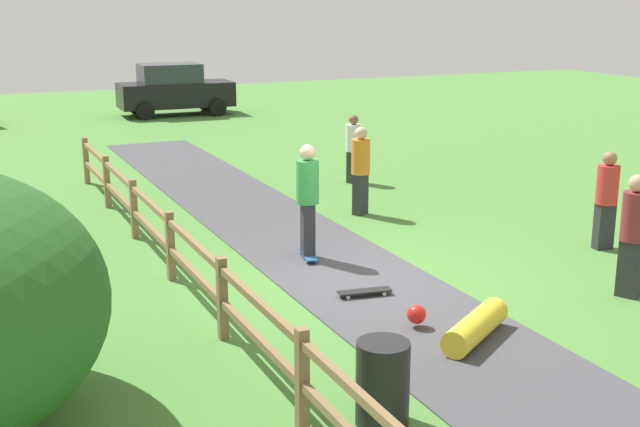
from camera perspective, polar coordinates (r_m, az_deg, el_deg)
ground_plane at (r=13.06m, az=2.52°, el=-4.65°), size 60.00×60.00×0.00m
asphalt_path at (r=13.06m, az=2.52°, el=-4.61°), size 2.40×28.00×0.02m
wooden_fence at (r=11.94m, az=-8.64°, el=-3.29°), size 0.12×18.12×1.10m
trash_bin at (r=8.76m, az=4.30°, el=-11.49°), size 0.56×0.56×0.90m
skater_riding at (r=13.83m, az=-0.85°, el=1.27°), size 0.45×0.82×1.94m
skater_fallen at (r=10.98m, az=10.24°, el=-7.56°), size 1.39×1.37×0.36m
skateboard_loose at (r=12.37m, az=3.07°, el=-5.34°), size 0.82×0.32×0.08m
bystander_red at (r=15.30m, az=19.01°, el=1.16°), size 0.43×0.43×1.74m
bystander_maroon at (r=12.92m, az=20.65°, el=-1.05°), size 0.51×0.51×1.85m
bystander_white at (r=19.84m, az=2.29°, el=4.65°), size 0.53×0.53×1.62m
bystander_orange at (r=16.83m, az=2.80°, el=3.24°), size 0.52×0.52×1.80m
parked_car_black at (r=32.01m, az=-9.93°, el=8.35°), size 4.25×2.10×1.92m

